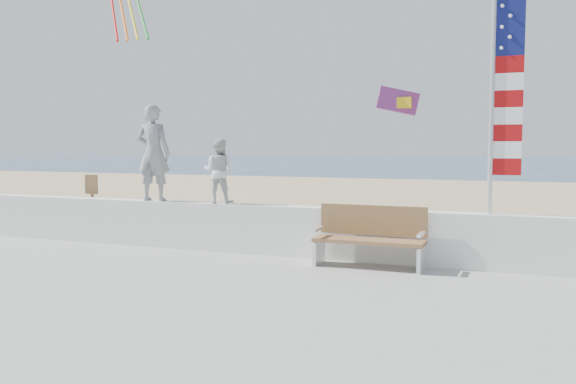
% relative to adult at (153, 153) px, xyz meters
% --- Properties ---
extents(ground, '(220.00, 220.00, 0.00)m').
position_rel_adult_xyz_m(ground, '(2.73, -2.00, -2.02)').
color(ground, '#304661').
rests_on(ground, ground).
extents(sand, '(90.00, 40.00, 0.08)m').
position_rel_adult_xyz_m(sand, '(2.73, 7.00, -1.98)').
color(sand, tan).
rests_on(sand, ground).
extents(boardwalk, '(50.00, 12.40, 0.10)m').
position_rel_adult_xyz_m(boardwalk, '(2.73, -6.00, -1.89)').
color(boardwalk, '#A1A19C').
rests_on(boardwalk, sand).
extents(seawall, '(30.00, 0.35, 0.90)m').
position_rel_adult_xyz_m(seawall, '(2.73, 0.00, -1.39)').
color(seawall, white).
rests_on(seawall, boardwalk).
extents(adult, '(0.73, 0.52, 1.89)m').
position_rel_adult_xyz_m(adult, '(0.00, 0.00, 0.00)').
color(adult, gray).
rests_on(adult, seawall).
extents(child, '(0.65, 0.53, 1.22)m').
position_rel_adult_xyz_m(child, '(1.45, 0.00, -0.34)').
color(child, silver).
rests_on(child, seawall).
extents(bench, '(1.80, 0.57, 1.00)m').
position_rel_adult_xyz_m(bench, '(4.48, -0.45, -1.34)').
color(bench, olive).
rests_on(bench, boardwalk).
extents(flag, '(0.50, 0.08, 3.50)m').
position_rel_adult_xyz_m(flag, '(6.42, -0.00, 0.97)').
color(flag, silver).
rests_on(flag, seawall).
extents(parafoil_kite, '(0.99, 0.52, 0.66)m').
position_rel_adult_xyz_m(parafoil_kite, '(4.11, 3.53, 1.13)').
color(parafoil_kite, red).
rests_on(parafoil_kite, ground).
extents(sign, '(0.32, 0.07, 1.46)m').
position_rel_adult_xyz_m(sign, '(-1.90, 0.47, -1.08)').
color(sign, brown).
rests_on(sign, sand).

